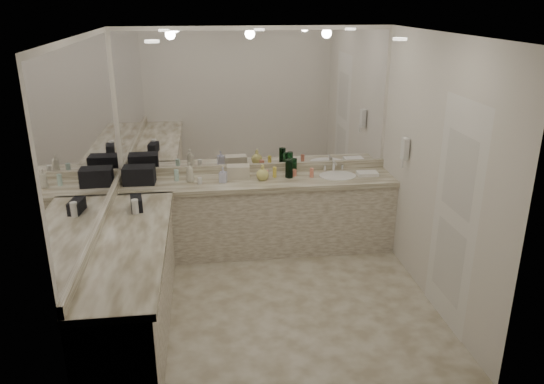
{
  "coord_description": "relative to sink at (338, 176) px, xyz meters",
  "views": [
    {
      "loc": [
        -0.59,
        -4.62,
        2.88
      ],
      "look_at": [
        0.06,
        0.4,
        1.03
      ],
      "focal_mm": 35.0,
      "sensor_mm": 36.0,
      "label": 1
    }
  ],
  "objects": [
    {
      "name": "wall_back",
      "position": [
        -0.95,
        0.3,
        0.41
      ],
      "size": [
        3.2,
        0.02,
        2.6
      ],
      "primitive_type": "cube",
      "color": "silver",
      "rests_on": "floor"
    },
    {
      "name": "green_bottle_1",
      "position": [
        -0.58,
        0.01,
        0.11
      ],
      "size": [
        0.07,
        0.07,
        0.21
      ],
      "primitive_type": "cylinder",
      "color": "#134B21",
      "rests_on": "vanity_back_top"
    },
    {
      "name": "ceiling",
      "position": [
        -0.95,
        -1.2,
        1.71
      ],
      "size": [
        3.2,
        3.2,
        0.0
      ],
      "primitive_type": "plane",
      "color": "white",
      "rests_on": "floor"
    },
    {
      "name": "wall_left",
      "position": [
        -2.55,
        -1.2,
        0.41
      ],
      "size": [
        0.02,
        3.0,
        2.6
      ],
      "primitive_type": "cube",
      "color": "silver",
      "rests_on": "floor"
    },
    {
      "name": "vanity_left_top",
      "position": [
        -2.24,
        -1.5,
        -0.03
      ],
      "size": [
        0.64,
        2.42,
        0.06
      ],
      "primitive_type": "cube",
      "color": "beige",
      "rests_on": "vanity_left_base"
    },
    {
      "name": "vanity_left_base",
      "position": [
        -2.25,
        -1.5,
        -0.48
      ],
      "size": [
        0.6,
        2.4,
        0.84
      ],
      "primitive_type": "cube",
      "color": "beige",
      "rests_on": "floor"
    },
    {
      "name": "amenity_bottle_1",
      "position": [
        -0.75,
        0.05,
        0.07
      ],
      "size": [
        0.05,
        0.05,
        0.12
      ],
      "primitive_type": "cylinder",
      "color": "#F2D84C",
      "rests_on": "vanity_back_top"
    },
    {
      "name": "mirror_left",
      "position": [
        -2.54,
        -1.2,
        0.88
      ],
      "size": [
        0.01,
        2.92,
        1.55
      ],
      "primitive_type": "cube",
      "color": "white",
      "rests_on": "wall_left"
    },
    {
      "name": "hand_towel",
      "position": [
        0.36,
        -0.02,
        0.03
      ],
      "size": [
        0.25,
        0.17,
        0.04
      ],
      "primitive_type": "cube",
      "rotation": [
        0.0,
        0.0,
        -0.03
      ],
      "color": "white",
      "rests_on": "vanity_back_top"
    },
    {
      "name": "soap_bottle_b",
      "position": [
        -1.36,
        -0.05,
        0.09
      ],
      "size": [
        0.1,
        0.1,
        0.18
      ],
      "primitive_type": "imported",
      "rotation": [
        0.0,
        0.0,
        -0.3
      ],
      "color": "silver",
      "rests_on": "vanity_back_top"
    },
    {
      "name": "amenity_bottle_3",
      "position": [
        -0.32,
        -0.0,
        0.06
      ],
      "size": [
        0.05,
        0.05,
        0.11
      ],
      "primitive_type": "cylinder",
      "color": "#E57F66",
      "rests_on": "vanity_back_top"
    },
    {
      "name": "door",
      "position": [
        0.64,
        -1.7,
        0.16
      ],
      "size": [
        0.02,
        0.82,
        2.1
      ],
      "primitive_type": "cube",
      "color": "white",
      "rests_on": "wall_right"
    },
    {
      "name": "green_bottle_4",
      "position": [
        -0.59,
        0.03,
        0.1
      ],
      "size": [
        0.07,
        0.07,
        0.18
      ],
      "primitive_type": "cylinder",
      "color": "#134B21",
      "rests_on": "vanity_back_top"
    },
    {
      "name": "floor",
      "position": [
        -0.95,
        -1.2,
        -0.9
      ],
      "size": [
        3.2,
        3.2,
        0.0
      ],
      "primitive_type": "plane",
      "color": "beige",
      "rests_on": "ground"
    },
    {
      "name": "sink",
      "position": [
        0.0,
        0.0,
        0.0
      ],
      "size": [
        0.44,
        0.44,
        0.03
      ],
      "primitive_type": "cylinder",
      "color": "white",
      "rests_on": "vanity_back_top"
    },
    {
      "name": "amenity_bottle_4",
      "position": [
        -0.52,
        0.07,
        0.04
      ],
      "size": [
        0.07,
        0.07,
        0.08
      ],
      "primitive_type": "cylinder",
      "color": "#E57F66",
      "rests_on": "vanity_back_top"
    },
    {
      "name": "soap_bottle_a",
      "position": [
        -1.73,
        0.01,
        0.12
      ],
      "size": [
        0.11,
        0.11,
        0.23
      ],
      "primitive_type": "imported",
      "rotation": [
        0.0,
        0.0,
        -0.24
      ],
      "color": "beige",
      "rests_on": "vanity_back_top"
    },
    {
      "name": "green_bottle_2",
      "position": [
        -0.59,
        0.03,
        0.11
      ],
      "size": [
        0.07,
        0.07,
        0.22
      ],
      "primitive_type": "cylinder",
      "color": "#134B21",
      "rests_on": "vanity_back_top"
    },
    {
      "name": "black_toiletry_bag",
      "position": [
        -2.3,
        0.03,
        0.11
      ],
      "size": [
        0.36,
        0.23,
        0.2
      ],
      "primitive_type": "cube",
      "rotation": [
        0.0,
        0.0,
        -0.03
      ],
      "color": "black",
      "rests_on": "vanity_back_top"
    },
    {
      "name": "vanity_back_base",
      "position": [
        -0.95,
        0.0,
        -0.48
      ],
      "size": [
        3.2,
        0.6,
        0.84
      ],
      "primitive_type": "cube",
      "color": "beige",
      "rests_on": "floor"
    },
    {
      "name": "faucet",
      "position": [
        0.0,
        0.21,
        0.07
      ],
      "size": [
        0.24,
        0.16,
        0.14
      ],
      "primitive_type": "cube",
      "color": "silver",
      "rests_on": "vanity_back_top"
    },
    {
      "name": "green_bottle_0",
      "position": [
        -0.56,
        0.14,
        0.1
      ],
      "size": [
        0.06,
        0.06,
        0.19
      ],
      "primitive_type": "cylinder",
      "color": "#134B21",
      "rests_on": "vanity_back_top"
    },
    {
      "name": "backsplash_back",
      "position": [
        -0.95,
        0.28,
        0.05
      ],
      "size": [
        3.2,
        0.04,
        0.1
      ],
      "primitive_type": "cube",
      "color": "beige",
      "rests_on": "vanity_back_top"
    },
    {
      "name": "amenity_bottle_2",
      "position": [
        -1.89,
        0.07,
        0.07
      ],
      "size": [
        0.05,
        0.05,
        0.13
      ],
      "primitive_type": "cylinder",
      "color": "silver",
      "rests_on": "vanity_back_top"
    },
    {
      "name": "cream_cosmetic_case",
      "position": [
        -1.17,
        0.08,
        0.08
      ],
      "size": [
        0.27,
        0.17,
        0.15
      ],
      "primitive_type": "cube",
      "rotation": [
        0.0,
        0.0,
        -0.05
      ],
      "color": "beige",
      "rests_on": "vanity_back_top"
    },
    {
      "name": "green_bottle_3",
      "position": [
        -0.5,
        0.15,
        0.1
      ],
      "size": [
        0.07,
        0.07,
        0.19
      ],
      "primitive_type": "cylinder",
      "color": "#134B21",
      "rests_on": "vanity_back_top"
    },
    {
      "name": "black_bag_spill",
      "position": [
        -2.25,
        -0.77,
        0.07
      ],
      "size": [
        0.14,
        0.26,
        0.13
      ],
      "primitive_type": "cube",
      "rotation": [
        0.0,
        0.0,
        0.14
      ],
      "color": "black",
      "rests_on": "vanity_left_top"
    },
    {
      "name": "vanity_back_top",
      "position": [
        -0.95,
        -0.01,
        -0.03
      ],
      "size": [
        3.2,
        0.64,
        0.06
      ],
      "primitive_type": "cube",
      "color": "beige",
      "rests_on": "vanity_back_base"
    },
    {
      "name": "lotion_left",
      "position": [
        -2.25,
        -0.89,
        0.08
      ],
      "size": [
        0.07,
        0.07,
        0.15
      ],
      "primitive_type": "cylinder",
      "color": "white",
      "rests_on": "vanity_left_top"
    },
    {
      "name": "amenity_bottle_0",
      "position": [
        -1.62,
        -0.08,
        0.04
      ],
      "size": [
        0.05,
        0.05,
        0.07
      ],
      "primitive_type": "cylinder",
      "color": "white",
      "rests_on": "vanity_back_top"
    },
    {
      "name": "soap_bottle_c",
      "position": [
        -0.9,
        -0.03,
        0.1
      ],
      "size": [
        0.17,
        0.17,
        0.19
      ],
      "primitive_type": "imported",
      "rotation": [
        0.0,
        0.0,
        0.23
      ],
      "color": "#D5CE6F",
      "rests_on": "vanity_back_top"
    },
    {
      "name": "mirror_back",
      "position": [
        -0.95,
        0.29,
        0.88
      ],
      "size": [
        3.12,
        0.01,
        1.55
      ],
      "primitive_type": "cube",
      "color": "white",
      "rests_on": "wall_back"
    },
    {
      "name": "backsplash_left",
      "position": [
        -2.53,
        -1.2,
        0.05
      ],
      "size": [
        0.04,
        3.0,
        0.1
      ],
      "primitive_type": "cube",
      "color": "beige",
      "rests_on": "vanity_left_top"
    },
    {
      "name": "wall_phone",
      "position": [
        0.61,
        -0.5,
        0.46
      ],
      "size": [
        0.06,
        0.1,
        0.24
      ],
      "primitive_type": "cube",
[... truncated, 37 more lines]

